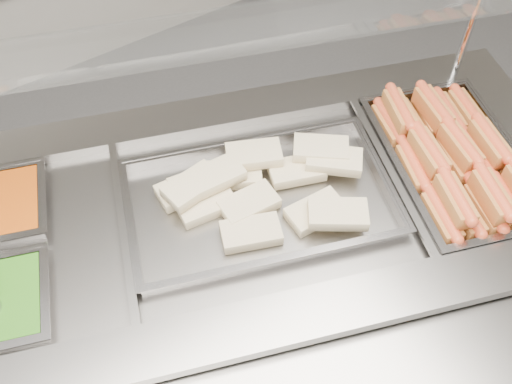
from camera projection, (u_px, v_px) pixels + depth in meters
steam_counter at (241, 285)px, 2.03m from camera, size 2.26×1.57×0.99m
sneeze_guard at (212, 35)px, 1.47m from camera, size 1.81×0.93×0.48m
pan_hotdogs at (452, 167)px, 1.78m from camera, size 0.56×0.70×0.11m
pan_wraps at (260, 203)px, 1.67m from camera, size 0.85×0.67×0.08m
hotdogs_in_buns at (456, 157)px, 1.73m from camera, size 0.50×0.64×0.13m
tortilla_wraps at (256, 186)px, 1.67m from camera, size 0.59×0.48×0.08m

